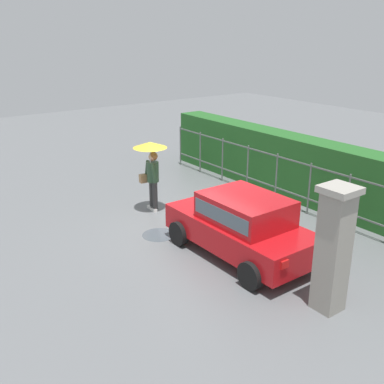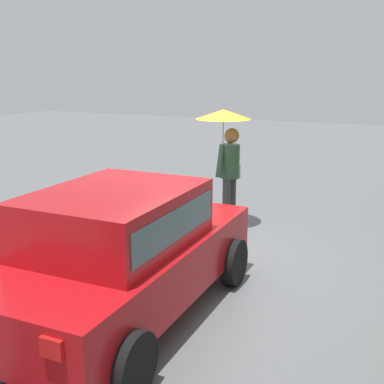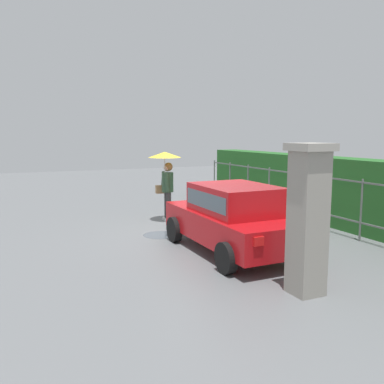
{
  "view_description": "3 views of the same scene",
  "coord_description": "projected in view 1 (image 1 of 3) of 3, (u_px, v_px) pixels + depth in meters",
  "views": [
    {
      "loc": [
        8.71,
        -6.71,
        4.93
      ],
      "look_at": [
        -0.02,
        -0.31,
        1.09
      ],
      "focal_mm": 42.65,
      "sensor_mm": 36.0,
      "label": 1
    },
    {
      "loc": [
        6.03,
        2.64,
        2.71
      ],
      "look_at": [
        0.04,
        -0.12,
        1.06
      ],
      "focal_mm": 46.29,
      "sensor_mm": 36.0,
      "label": 2
    },
    {
      "loc": [
        9.33,
        -4.63,
        2.56
      ],
      "look_at": [
        0.14,
        -0.44,
        1.13
      ],
      "focal_mm": 38.61,
      "sensor_mm": 36.0,
      "label": 3
    }
  ],
  "objects": [
    {
      "name": "ground_plane",
      "position": [
        202.0,
        229.0,
        12.01
      ],
      "size": [
        40.0,
        40.0,
        0.0
      ],
      "primitive_type": "plane",
      "color": "slate"
    },
    {
      "name": "fence_section",
      "position": [
        292.0,
        181.0,
        13.18
      ],
      "size": [
        11.37,
        0.05,
        1.5
      ],
      "color": "#59605B",
      "rests_on": "ground"
    },
    {
      "name": "hedge_row",
      "position": [
        311.0,
        172.0,
        13.6
      ],
      "size": [
        12.32,
        0.9,
        1.9
      ],
      "primitive_type": "cube",
      "color": "#235B23",
      "rests_on": "ground"
    },
    {
      "name": "car",
      "position": [
        242.0,
        223.0,
        10.32
      ],
      "size": [
        3.74,
        1.87,
        1.48
      ],
      "rotation": [
        0.0,
        0.0,
        3.14
      ],
      "color": "#B71116",
      "rests_on": "ground"
    },
    {
      "name": "gate_pillar",
      "position": [
        333.0,
        249.0,
        8.16
      ],
      "size": [
        0.6,
        0.6,
        2.42
      ],
      "color": "gray",
      "rests_on": "ground"
    },
    {
      "name": "pedestrian",
      "position": [
        151.0,
        162.0,
        12.76
      ],
      "size": [
        0.95,
        0.95,
        2.04
      ],
      "rotation": [
        0.0,
        0.0,
        -1.67
      ],
      "color": "#333333",
      "rests_on": "ground"
    },
    {
      "name": "puddle_near",
      "position": [
        159.0,
        235.0,
        11.64
      ],
      "size": [
        0.85,
        0.85,
        0.0
      ],
      "primitive_type": "cylinder",
      "color": "#4C545B",
      "rests_on": "ground"
    }
  ]
}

